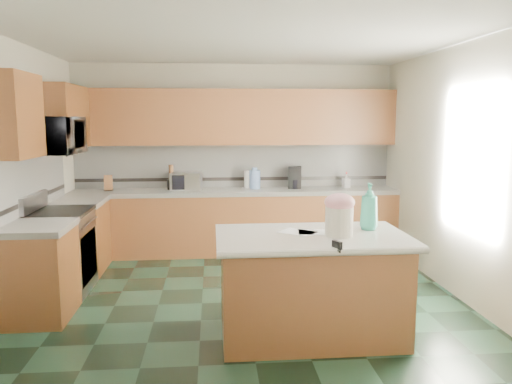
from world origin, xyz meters
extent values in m
plane|color=black|center=(0.00, 0.00, 0.00)|extent=(4.60, 4.60, 0.00)
plane|color=white|center=(0.00, 0.00, 2.70)|extent=(4.60, 4.60, 0.00)
cube|color=beige|center=(0.00, 2.32, 1.35)|extent=(4.60, 0.04, 2.70)
cube|color=beige|center=(0.00, -2.32, 1.35)|extent=(4.60, 0.04, 2.70)
cube|color=beige|center=(-2.32, 0.00, 1.35)|extent=(0.04, 4.60, 2.70)
cube|color=beige|center=(2.32, 0.00, 1.35)|extent=(0.04, 4.60, 2.70)
cube|color=#4C270F|center=(0.00, 2.00, 0.43)|extent=(4.60, 0.60, 0.86)
cube|color=white|center=(0.00, 2.00, 0.89)|extent=(4.60, 0.64, 0.06)
cube|color=#4C270F|center=(0.00, 2.13, 1.94)|extent=(4.60, 0.33, 0.78)
cube|color=silver|center=(0.00, 2.29, 1.24)|extent=(4.60, 0.02, 0.63)
cube|color=black|center=(0.00, 2.28, 1.04)|extent=(4.60, 0.01, 0.05)
cube|color=#4C270F|center=(-2.00, 1.29, 0.43)|extent=(0.60, 0.82, 0.86)
cube|color=white|center=(-2.00, 1.29, 0.89)|extent=(0.64, 0.82, 0.06)
cube|color=#4C270F|center=(-2.00, -0.24, 0.43)|extent=(0.60, 0.72, 0.86)
cube|color=white|center=(-2.00, -0.24, 0.89)|extent=(0.64, 0.72, 0.06)
cube|color=silver|center=(-2.29, 0.55, 1.24)|extent=(0.02, 2.30, 0.63)
cube|color=black|center=(-2.28, 0.55, 1.04)|extent=(0.01, 2.30, 0.05)
cube|color=#4C270F|center=(-2.13, 1.42, 1.94)|extent=(0.33, 1.09, 0.78)
cube|color=#4C270F|center=(-2.13, -0.24, 1.94)|extent=(0.33, 0.72, 0.78)
cube|color=#B7B7BC|center=(-2.00, 0.50, 0.44)|extent=(0.60, 0.76, 0.88)
cube|color=black|center=(-1.71, 0.50, 0.40)|extent=(0.02, 0.68, 0.55)
cube|color=black|center=(-2.00, 0.50, 0.90)|extent=(0.62, 0.78, 0.04)
cylinder|color=#B7B7BC|center=(-1.68, 0.50, 0.78)|extent=(0.02, 0.66, 0.02)
cube|color=#B7B7BC|center=(-2.26, 0.50, 1.02)|extent=(0.06, 0.76, 0.18)
imported|color=#B7B7BC|center=(-2.00, 0.50, 1.73)|extent=(0.50, 0.73, 0.41)
cube|color=#4C270F|center=(0.53, -0.87, 0.43)|extent=(1.56, 0.89, 0.86)
cube|color=white|center=(0.53, -0.87, 0.89)|extent=(1.66, 0.99, 0.06)
cylinder|color=white|center=(0.53, -1.36, 0.89)|extent=(1.65, 0.06, 0.06)
cylinder|color=silver|center=(0.75, -0.93, 1.04)|extent=(0.31, 0.31, 0.25)
ellipsoid|color=pink|center=(0.75, -0.93, 1.21)|extent=(0.26, 0.26, 0.16)
cylinder|color=tan|center=(0.75, -0.93, 1.26)|extent=(0.09, 0.03, 0.03)
sphere|color=tan|center=(0.71, -0.93, 1.26)|extent=(0.05, 0.05, 0.05)
sphere|color=tan|center=(0.79, -0.93, 1.26)|extent=(0.05, 0.05, 0.05)
imported|color=teal|center=(1.08, -0.72, 1.13)|extent=(0.18, 0.18, 0.42)
cube|color=white|center=(0.57, -0.79, 0.92)|extent=(0.32, 0.26, 0.00)
cube|color=white|center=(0.42, -0.78, 0.92)|extent=(0.38, 0.36, 0.00)
cube|color=black|center=(0.63, -1.34, 0.93)|extent=(0.07, 0.10, 0.09)
cylinder|color=black|center=(0.63, -1.40, 0.91)|extent=(0.02, 0.07, 0.02)
cube|color=#472814|center=(-1.78, 2.05, 1.03)|extent=(0.14, 0.18, 0.23)
cylinder|color=black|center=(-0.91, 2.08, 0.99)|extent=(0.12, 0.12, 0.14)
cylinder|color=#472814|center=(-0.91, 2.08, 1.17)|extent=(0.07, 0.07, 0.21)
cube|color=#B7B7BC|center=(-0.70, 2.05, 1.04)|extent=(0.45, 0.33, 0.24)
cube|color=black|center=(-0.70, 1.91, 1.04)|extent=(0.38, 0.01, 0.20)
cylinder|color=white|center=(0.19, 2.10, 1.05)|extent=(0.11, 0.11, 0.26)
cylinder|color=#B7B7BC|center=(0.19, 2.10, 0.93)|extent=(0.17, 0.17, 0.01)
cylinder|color=#6B8ECD|center=(0.28, 2.06, 1.05)|extent=(0.16, 0.16, 0.27)
cylinder|color=#6B8ECD|center=(0.28, 2.06, 1.21)|extent=(0.08, 0.08, 0.04)
cube|color=black|center=(0.87, 2.08, 1.08)|extent=(0.22, 0.23, 0.32)
cylinder|color=black|center=(0.87, 2.03, 0.99)|extent=(0.13, 0.13, 0.13)
imported|color=white|center=(1.62, 2.05, 1.02)|extent=(0.11, 0.11, 0.20)
cylinder|color=red|center=(1.62, 2.05, 1.14)|extent=(0.02, 0.02, 0.03)
cube|color=white|center=(2.29, -0.20, 1.50)|extent=(0.02, 1.40, 1.10)
camera|label=1|loc=(-0.32, -5.02, 1.90)|focal=35.00mm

